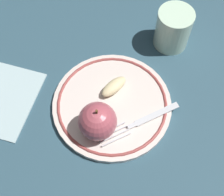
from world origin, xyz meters
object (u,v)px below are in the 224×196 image
Objects in this scene: plate at (112,104)px; fork at (142,121)px; napkin_folded at (6,100)px; apple_slice_front at (112,86)px; drinking_glass at (173,29)px; apple_red_whole at (98,121)px.

plate is 0.07m from fork.
napkin_folded is (-0.06, 0.27, -0.01)m from fork.
apple_slice_front is 0.22m from napkin_folded.
apple_slice_front reaches higher than plate.
drinking_glass reaches higher than napkin_folded.
drinking_glass is at bearing -15.53° from plate.
fork is 0.28m from napkin_folded.
drinking_glass is at bearing -12.45° from apple_red_whole.
plate is 2.64× the size of drinking_glass.
fork is at bearing 84.55° from apple_slice_front.
drinking_glass is (0.26, -0.06, -0.01)m from apple_red_whole.
apple_red_whole reaches higher than fork.
apple_slice_front is at bearing 6.54° from apple_red_whole.
fork is (-0.04, -0.08, -0.01)m from apple_slice_front.
apple_red_whole is 0.50× the size of napkin_folded.
drinking_glass reaches higher than plate.
apple_red_whole is (-0.06, 0.00, 0.04)m from plate.
apple_red_whole reaches higher than plate.
apple_red_whole is 0.21m from napkin_folded.
apple_slice_front is 0.67× the size of drinking_glass.
apple_red_whole is at bearing 178.11° from plate.
napkin_folded is at bearing 136.62° from drinking_glass.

